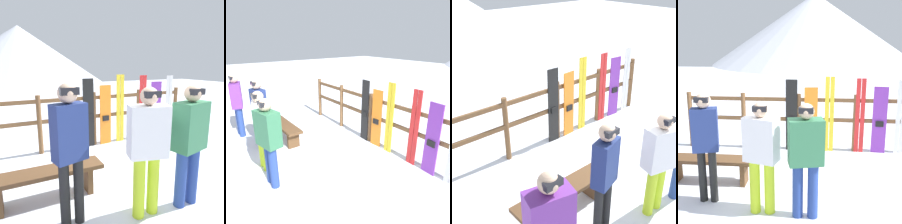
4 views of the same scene
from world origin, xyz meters
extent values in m
plane|color=white|center=(0.00, 0.00, 0.00)|extent=(40.00, 40.00, 0.00)
cone|color=silver|center=(0.00, 23.91, 3.00)|extent=(18.00, 18.00, 6.00)
cylinder|color=brown|center=(-2.42, 1.91, 0.62)|extent=(0.10, 0.10, 1.24)
cylinder|color=brown|center=(-1.21, 1.91, 0.62)|extent=(0.10, 0.10, 1.24)
cylinder|color=brown|center=(0.00, 1.91, 0.62)|extent=(0.10, 0.10, 1.24)
cylinder|color=brown|center=(1.21, 1.91, 0.62)|extent=(0.10, 0.10, 1.24)
cube|color=brown|center=(0.00, 1.91, 0.68)|extent=(4.84, 0.05, 0.08)
cube|color=brown|center=(0.00, 1.91, 1.12)|extent=(4.84, 0.05, 0.08)
cube|color=brown|center=(-1.40, 0.16, 0.42)|extent=(1.57, 0.36, 0.06)
cube|color=brown|center=(-0.81, 0.16, 0.19)|extent=(0.08, 0.29, 0.39)
cylinder|color=black|center=(-1.29, -0.44, 0.40)|extent=(0.12, 0.12, 0.81)
cylinder|color=black|center=(-1.13, -0.44, 0.40)|extent=(0.12, 0.12, 0.81)
cube|color=navy|center=(-1.21, -0.44, 1.13)|extent=(0.41, 0.29, 0.64)
sphere|color=#D8B293|center=(-1.21, -0.44, 1.56)|extent=(0.22, 0.22, 0.22)
cube|color=black|center=(-1.21, -0.50, 1.58)|extent=(0.20, 0.08, 0.08)
cylinder|color=#B7D826|center=(-0.45, -0.68, 0.39)|extent=(0.15, 0.15, 0.78)
cylinder|color=#B7D826|center=(-0.24, -0.68, 0.39)|extent=(0.15, 0.15, 0.78)
cube|color=white|center=(-0.34, -0.68, 1.09)|extent=(0.51, 0.37, 0.62)
sphere|color=#D8B293|center=(-0.34, -0.68, 1.50)|extent=(0.21, 0.21, 0.21)
cube|color=black|center=(-0.34, -0.74, 1.53)|extent=(0.19, 0.07, 0.07)
cylinder|color=navy|center=(0.16, -0.74, 0.39)|extent=(0.15, 0.15, 0.78)
cylinder|color=navy|center=(0.37, -0.74, 0.39)|extent=(0.15, 0.15, 0.78)
cube|color=#33724C|center=(0.26, -0.74, 1.09)|extent=(0.50, 0.35, 0.62)
sphere|color=#D8B293|center=(0.26, -0.74, 1.51)|extent=(0.21, 0.21, 0.21)
cube|color=black|center=(0.26, -0.80, 1.53)|extent=(0.19, 0.07, 0.07)
cube|color=black|center=(-0.15, 1.85, 0.78)|extent=(0.25, 0.03, 1.56)
cube|color=black|center=(-0.15, 1.82, 0.70)|extent=(0.14, 0.03, 0.12)
cube|color=orange|center=(0.27, 1.85, 0.70)|extent=(0.28, 0.04, 1.40)
cube|color=black|center=(0.27, 1.82, 0.63)|extent=(0.16, 0.04, 0.12)
cube|color=yellow|center=(0.60, 1.85, 0.81)|extent=(0.09, 0.02, 1.63)
cube|color=yellow|center=(0.71, 1.85, 0.81)|extent=(0.09, 0.02, 1.63)
cube|color=red|center=(1.25, 1.85, 0.80)|extent=(0.09, 0.02, 1.60)
cube|color=red|center=(1.35, 1.85, 0.80)|extent=(0.09, 0.02, 1.60)
cube|color=purple|center=(1.71, 1.85, 0.72)|extent=(0.30, 0.05, 1.43)
cube|color=black|center=(1.71, 1.82, 0.64)|extent=(0.16, 0.05, 0.12)
cube|color=white|center=(2.09, 1.85, 0.79)|extent=(0.09, 0.02, 1.57)
camera|label=1|loc=(-1.80, -2.67, 1.84)|focal=35.00mm
camera|label=2|loc=(3.67, -1.75, 2.54)|focal=35.00mm
camera|label=3|loc=(-3.71, -2.49, 3.38)|focal=50.00mm
camera|label=4|loc=(0.40, -4.61, 2.45)|focal=50.00mm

